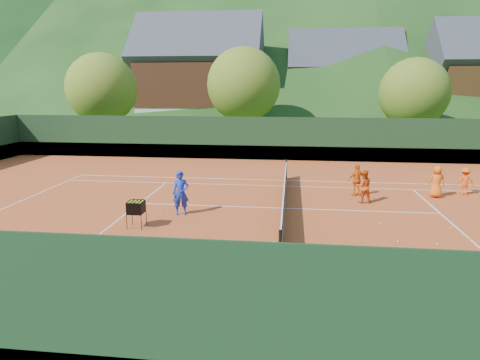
# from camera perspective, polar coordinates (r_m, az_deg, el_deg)

# --- Properties ---
(ground) EXTENTS (400.00, 400.00, 0.00)m
(ground) POSITION_cam_1_polar(r_m,az_deg,el_deg) (18.41, 5.85, -3.83)
(ground) COLOR #31541A
(ground) RESTS_ON ground
(clay_court) EXTENTS (40.00, 24.00, 0.02)m
(clay_court) POSITION_cam_1_polar(r_m,az_deg,el_deg) (18.41, 5.86, -3.80)
(clay_court) COLOR #B8481D
(clay_court) RESTS_ON ground
(coach) EXTENTS (0.75, 0.59, 1.80)m
(coach) POSITION_cam_1_polar(r_m,az_deg,el_deg) (17.37, -7.90, -1.74)
(coach) COLOR #1B31B3
(coach) RESTS_ON clay_court
(student_a) EXTENTS (0.80, 0.66, 1.49)m
(student_a) POSITION_cam_1_polar(r_m,az_deg,el_deg) (19.77, 16.16, -0.82)
(student_a) COLOR #DA4D13
(student_a) RESTS_ON clay_court
(student_b) EXTENTS (0.96, 0.62, 1.52)m
(student_b) POSITION_cam_1_polar(r_m,az_deg,el_deg) (20.90, 15.34, -0.03)
(student_b) COLOR orange
(student_b) RESTS_ON clay_court
(student_c) EXTENTS (0.79, 0.57, 1.51)m
(student_c) POSITION_cam_1_polar(r_m,az_deg,el_deg) (21.90, 24.76, -0.19)
(student_c) COLOR orange
(student_c) RESTS_ON clay_court
(student_d) EXTENTS (0.86, 0.51, 1.33)m
(student_d) POSITION_cam_1_polar(r_m,az_deg,el_deg) (23.05, 27.79, -0.14)
(student_d) COLOR #FD5716
(student_d) RESTS_ON clay_court
(tennis_ball_0) EXTENTS (0.07, 0.07, 0.07)m
(tennis_ball_0) POSITION_cam_1_polar(r_m,az_deg,el_deg) (15.37, 20.35, -7.72)
(tennis_ball_0) COLOR #BFEC27
(tennis_ball_0) RESTS_ON clay_court
(tennis_ball_2) EXTENTS (0.07, 0.07, 0.07)m
(tennis_ball_2) POSITION_cam_1_polar(r_m,az_deg,el_deg) (17.65, -10.37, -4.51)
(tennis_ball_2) COLOR #BFEC27
(tennis_ball_2) RESTS_ON clay_court
(tennis_ball_3) EXTENTS (0.07, 0.07, 0.07)m
(tennis_ball_3) POSITION_cam_1_polar(r_m,az_deg,el_deg) (15.63, 24.83, -7.77)
(tennis_ball_3) COLOR #BFEC27
(tennis_ball_3) RESTS_ON clay_court
(tennis_ball_4) EXTENTS (0.07, 0.07, 0.07)m
(tennis_ball_4) POSITION_cam_1_polar(r_m,az_deg,el_deg) (14.47, 4.64, -8.21)
(tennis_ball_4) COLOR #BFEC27
(tennis_ball_4) RESTS_ON clay_court
(tennis_ball_5) EXTENTS (0.07, 0.07, 0.07)m
(tennis_ball_5) POSITION_cam_1_polar(r_m,az_deg,el_deg) (14.56, -26.90, -9.46)
(tennis_ball_5) COLOR #BFEC27
(tennis_ball_5) RESTS_ON clay_court
(tennis_ball_6) EXTENTS (0.07, 0.07, 0.07)m
(tennis_ball_6) POSITION_cam_1_polar(r_m,az_deg,el_deg) (16.85, -26.05, -6.45)
(tennis_ball_6) COLOR #BFEC27
(tennis_ball_6) RESTS_ON clay_court
(tennis_ball_7) EXTENTS (0.07, 0.07, 0.07)m
(tennis_ball_7) POSITION_cam_1_polar(r_m,az_deg,el_deg) (17.60, 26.30, -5.70)
(tennis_ball_7) COLOR #BFEC27
(tennis_ball_7) RESTS_ON clay_court
(tennis_ball_8) EXTENTS (0.07, 0.07, 0.07)m
(tennis_ball_8) POSITION_cam_1_polar(r_m,az_deg,el_deg) (11.21, -0.57, -14.61)
(tennis_ball_8) COLOR #BFEC27
(tennis_ball_8) RESTS_ON clay_court
(tennis_ball_9) EXTENTS (0.07, 0.07, 0.07)m
(tennis_ball_9) POSITION_cam_1_polar(r_m,az_deg,el_deg) (16.66, 28.26, -6.89)
(tennis_ball_9) COLOR #BFEC27
(tennis_ball_9) RESTS_ON clay_court
(tennis_ball_10) EXTENTS (0.07, 0.07, 0.07)m
(tennis_ball_10) POSITION_cam_1_polar(r_m,az_deg,el_deg) (18.18, -19.05, -4.50)
(tennis_ball_10) COLOR #BFEC27
(tennis_ball_10) RESTS_ON clay_court
(tennis_ball_11) EXTENTS (0.07, 0.07, 0.07)m
(tennis_ball_11) POSITION_cam_1_polar(r_m,az_deg,el_deg) (12.36, -18.26, -12.59)
(tennis_ball_11) COLOR #BFEC27
(tennis_ball_11) RESTS_ON clay_court
(tennis_ball_15) EXTENTS (0.07, 0.07, 0.07)m
(tennis_ball_15) POSITION_cam_1_polar(r_m,az_deg,el_deg) (11.31, 9.88, -14.57)
(tennis_ball_15) COLOR #BFEC27
(tennis_ball_15) RESTS_ON clay_court
(tennis_ball_16) EXTENTS (0.07, 0.07, 0.07)m
(tennis_ball_16) POSITION_cam_1_polar(r_m,az_deg,el_deg) (17.07, 18.15, -5.54)
(tennis_ball_16) COLOR #BFEC27
(tennis_ball_16) RESTS_ON clay_court
(tennis_ball_17) EXTENTS (0.07, 0.07, 0.07)m
(tennis_ball_17) POSITION_cam_1_polar(r_m,az_deg,el_deg) (11.86, -14.07, -13.41)
(tennis_ball_17) COLOR #BFEC27
(tennis_ball_17) RESTS_ON clay_court
(court_lines) EXTENTS (23.83, 11.03, 0.00)m
(court_lines) POSITION_cam_1_polar(r_m,az_deg,el_deg) (18.40, 5.86, -3.76)
(court_lines) COLOR white
(court_lines) RESTS_ON clay_court
(tennis_net) EXTENTS (0.10, 12.07, 1.10)m
(tennis_net) POSITION_cam_1_polar(r_m,az_deg,el_deg) (18.27, 5.89, -2.26)
(tennis_net) COLOR black
(tennis_net) RESTS_ON clay_court
(perimeter_fence) EXTENTS (40.40, 24.24, 3.00)m
(perimeter_fence) POSITION_cam_1_polar(r_m,az_deg,el_deg) (18.09, 5.94, 0.03)
(perimeter_fence) COLOR black
(perimeter_fence) RESTS_ON clay_court
(ball_hopper) EXTENTS (0.57, 0.57, 1.00)m
(ball_hopper) POSITION_cam_1_polar(r_m,az_deg,el_deg) (16.16, -13.70, -3.63)
(ball_hopper) COLOR black
(ball_hopper) RESTS_ON clay_court
(chalet_left) EXTENTS (13.80, 9.93, 12.92)m
(chalet_left) POSITION_cam_1_polar(r_m,az_deg,el_deg) (48.75, -5.40, 13.07)
(chalet_left) COLOR beige
(chalet_left) RESTS_ON ground
(chalet_mid) EXTENTS (12.65, 8.82, 11.45)m
(chalet_mid) POSITION_cam_1_polar(r_m,az_deg,el_deg) (51.98, 13.53, 12.03)
(chalet_mid) COLOR beige
(chalet_mid) RESTS_ON ground
(tree_a) EXTENTS (6.00, 6.00, 7.88)m
(tree_a) POSITION_cam_1_polar(r_m,az_deg,el_deg) (39.19, -17.99, 11.53)
(tree_a) COLOR #3D2718
(tree_a) RESTS_ON ground
(tree_b) EXTENTS (6.40, 6.40, 8.40)m
(tree_b) POSITION_cam_1_polar(r_m,az_deg,el_deg) (37.90, 0.46, 12.60)
(tree_b) COLOR #41291A
(tree_b) RESTS_ON ground
(tree_c) EXTENTS (5.60, 5.60, 7.35)m
(tree_c) POSITION_cam_1_polar(r_m,az_deg,el_deg) (37.95, 22.18, 10.71)
(tree_c) COLOR #3C2718
(tree_c) RESTS_ON ground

